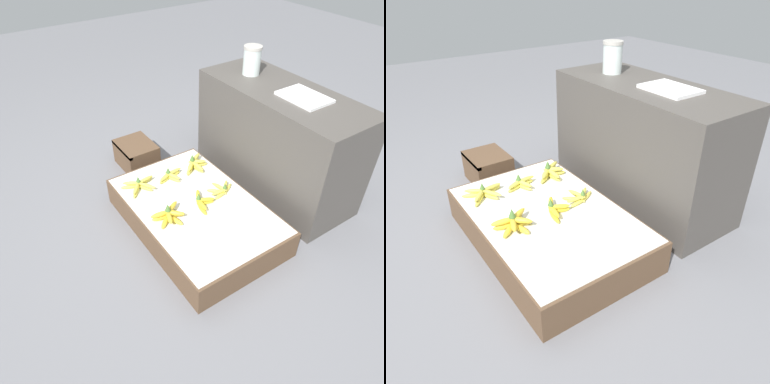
{
  "view_description": "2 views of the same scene",
  "coord_description": "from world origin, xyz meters",
  "views": [
    {
      "loc": [
        1.42,
        -0.99,
        1.7
      ],
      "look_at": [
        -0.1,
        0.04,
        0.2
      ],
      "focal_mm": 35.0,
      "sensor_mm": 36.0,
      "label": 1
    },
    {
      "loc": [
        1.41,
        -0.79,
        1.29
      ],
      "look_at": [
        0.11,
        0.11,
        0.33
      ],
      "focal_mm": 35.0,
      "sensor_mm": 36.0,
      "label": 2
    }
  ],
  "objects": [
    {
      "name": "ground_plane",
      "position": [
        0.0,
        0.0,
        0.0
      ],
      "size": [
        10.0,
        10.0,
        0.0
      ],
      "primitive_type": "plane",
      "color": "slate"
    },
    {
      "name": "banana_bunch_middle_left",
      "position": [
        -0.31,
        0.01,
        0.21
      ],
      "size": [
        0.13,
        0.19,
        0.09
      ],
      "color": "#DBCC4C",
      "rests_on": "display_platform"
    },
    {
      "name": "wooden_crate",
      "position": [
        -0.82,
        0.01,
        0.1
      ],
      "size": [
        0.31,
        0.25,
        0.2
      ],
      "color": "brown",
      "rests_on": "ground_plane"
    },
    {
      "name": "banana_bunch_back_left",
      "position": [
        -0.32,
        0.22,
        0.22
      ],
      "size": [
        0.2,
        0.21,
        0.1
      ],
      "color": "#DBCC4C",
      "rests_on": "display_platform"
    },
    {
      "name": "glass_jar",
      "position": [
        -0.39,
        0.72,
        0.82
      ],
      "size": [
        0.12,
        0.12,
        0.19
      ],
      "color": "silver",
      "rests_on": "back_vendor_table"
    },
    {
      "name": "banana_bunch_back_midleft",
      "position": [
        -0.0,
        0.2,
        0.21
      ],
      "size": [
        0.13,
        0.2,
        0.08
      ],
      "color": "#DBCC4C",
      "rests_on": "display_platform"
    },
    {
      "name": "foam_tray_white",
      "position": [
        0.08,
        0.73,
        0.73
      ],
      "size": [
        0.29,
        0.21,
        0.02
      ],
      "color": "white",
      "rests_on": "back_vendor_table"
    },
    {
      "name": "display_platform",
      "position": [
        0.0,
        0.0,
        0.09
      ],
      "size": [
        1.08,
        0.71,
        0.19
      ],
      "color": "brown",
      "rests_on": "ground_plane"
    },
    {
      "name": "back_vendor_table",
      "position": [
        -0.07,
        0.72,
        0.36
      ],
      "size": [
        1.17,
        0.48,
        0.72
      ],
      "color": "#4C4742",
      "rests_on": "ground_plane"
    },
    {
      "name": "banana_bunch_front_left",
      "position": [
        -0.33,
        -0.21,
        0.21
      ],
      "size": [
        0.18,
        0.23,
        0.08
      ],
      "color": "#DBCC4C",
      "rests_on": "display_platform"
    },
    {
      "name": "banana_bunch_front_midleft",
      "position": [
        0.02,
        -0.2,
        0.22
      ],
      "size": [
        0.19,
        0.21,
        0.11
      ],
      "color": "gold",
      "rests_on": "display_platform"
    },
    {
      "name": "banana_bunch_middle_midleft",
      "position": [
        0.02,
        0.03,
        0.22
      ],
      "size": [
        0.2,
        0.13,
        0.09
      ],
      "color": "yellow",
      "rests_on": "display_platform"
    }
  ]
}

